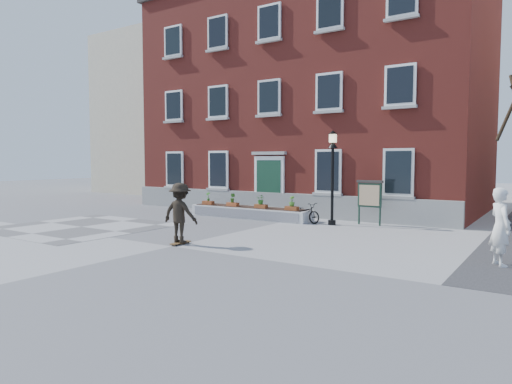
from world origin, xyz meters
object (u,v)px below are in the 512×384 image
Objects in this scene: notice_board at (370,195)px; skateboarder at (180,213)px; bicycle at (305,213)px; lamp_post at (333,164)px; bystander at (500,227)px.

skateboarder is (-3.50, -7.62, -0.24)m from notice_board.
notice_board is 0.94× the size of skateboarder.
lamp_post reaches higher than bicycle.
notice_board is (-5.34, 5.26, 0.26)m from bystander.
skateboarder is at bearing -107.80° from lamp_post.
lamp_post is at bearing 23.13° from bystander.
skateboarder is (-0.91, -6.80, 0.59)m from bicycle.
bicycle is 0.83× the size of bystander.
lamp_post is 2.10× the size of notice_board.
bystander is 9.15m from skateboarder.
bicycle is 2.46m from lamp_post.
lamp_post is (1.27, 0.01, 2.10)m from bicycle.
bicycle is 0.84× the size of skateboarder.
bystander is at bearing -44.58° from notice_board.
bicycle is 0.42× the size of lamp_post.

